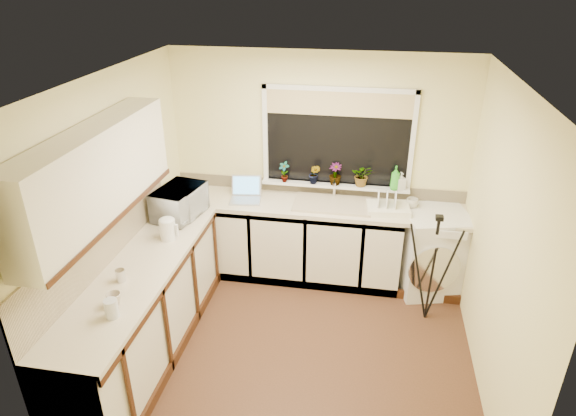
{
  "coord_description": "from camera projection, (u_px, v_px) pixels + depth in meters",
  "views": [
    {
      "loc": [
        0.56,
        -3.58,
        3.21
      ],
      "look_at": [
        -0.17,
        0.55,
        1.15
      ],
      "focal_mm": 31.11,
      "sensor_mm": 36.0,
      "label": 1
    }
  ],
  "objects": [
    {
      "name": "tripod",
      "position": [
        432.0,
        269.0,
        4.78
      ],
      "size": [
        0.74,
        0.74,
        1.15
      ],
      "primitive_type": null,
      "rotation": [
        0.0,
        0.0,
        0.41
      ],
      "color": "black",
      "rests_on": "floor"
    },
    {
      "name": "worktop_back",
      "position": [
        314.0,
        205.0,
        5.34
      ],
      "size": [
        3.2,
        0.6,
        0.04
      ],
      "primitive_type": "cube",
      "color": "beige",
      "rests_on": "base_cabinet_back"
    },
    {
      "name": "wall_right",
      "position": [
        499.0,
        247.0,
        3.88
      ],
      "size": [
        0.0,
        3.0,
        3.0
      ],
      "primitive_type": "plane",
      "rotation": [
        1.57,
        0.0,
        -1.57
      ],
      "color": "#F3E8A2",
      "rests_on": "ground"
    },
    {
      "name": "laptop",
      "position": [
        246.0,
        193.0,
        5.42
      ],
      "size": [
        0.36,
        0.36,
        0.23
      ],
      "rotation": [
        0.0,
        0.0,
        0.14
      ],
      "color": "#A0A0A8",
      "rests_on": "worktop_back"
    },
    {
      "name": "plant_d",
      "position": [
        362.0,
        175.0,
        5.34
      ],
      "size": [
        0.22,
        0.19,
        0.25
      ],
      "primitive_type": "imported",
      "rotation": [
        0.0,
        0.0,
        -0.0
      ],
      "color": "#999999",
      "rests_on": "windowsill"
    },
    {
      "name": "faucet",
      "position": [
        334.0,
        188.0,
        5.41
      ],
      "size": [
        0.03,
        0.03,
        0.24
      ],
      "primitive_type": "cylinder",
      "color": "silver",
      "rests_on": "worktop_back"
    },
    {
      "name": "floor",
      "position": [
        295.0,
        345.0,
        4.67
      ],
      "size": [
        3.2,
        3.2,
        0.0
      ],
      "primitive_type": "plane",
      "color": "#522F21",
      "rests_on": "ground"
    },
    {
      "name": "plant_b",
      "position": [
        314.0,
        174.0,
        5.39
      ],
      "size": [
        0.14,
        0.13,
        0.22
      ],
      "primitive_type": "imported",
      "rotation": [
        0.0,
        0.0,
        -0.25
      ],
      "color": "#999999",
      "rests_on": "windowsill"
    },
    {
      "name": "glass_jug",
      "position": [
        111.0,
        309.0,
        3.59
      ],
      "size": [
        0.1,
        0.1,
        0.14
      ],
      "primitive_type": "cylinder",
      "color": "silver",
      "rests_on": "worktop_left"
    },
    {
      "name": "cup_left",
      "position": [
        114.0,
        299.0,
        3.73
      ],
      "size": [
        0.12,
        0.12,
        0.1
      ],
      "primitive_type": "imported",
      "rotation": [
        0.0,
        0.0,
        -0.07
      ],
      "color": "beige",
      "rests_on": "worktop_left"
    },
    {
      "name": "steel_jar",
      "position": [
        121.0,
        276.0,
        4.01
      ],
      "size": [
        0.08,
        0.08,
        0.1
      ],
      "primitive_type": "cylinder",
      "color": "silver",
      "rests_on": "worktop_left"
    },
    {
      "name": "window_blind",
      "position": [
        339.0,
        104.0,
        5.08
      ],
      "size": [
        1.5,
        0.02,
        0.25
      ],
      "primitive_type": "cube",
      "color": "tan",
      "rests_on": "wall_back"
    },
    {
      "name": "soap_bottle_green",
      "position": [
        395.0,
        178.0,
        5.25
      ],
      "size": [
        0.12,
        0.12,
        0.26
      ],
      "primitive_type": "imported",
      "rotation": [
        0.0,
        0.0,
        -0.18
      ],
      "color": "green",
      "rests_on": "windowsill"
    },
    {
      "name": "splashback_left",
      "position": [
        102.0,
        242.0,
        4.15
      ],
      "size": [
        0.02,
        2.4,
        0.45
      ],
      "primitive_type": "cube",
      "color": "beige",
      "rests_on": "wall_left"
    },
    {
      "name": "dish_rack",
      "position": [
        388.0,
        209.0,
        5.15
      ],
      "size": [
        0.46,
        0.37,
        0.06
      ],
      "primitive_type": "cube",
      "rotation": [
        0.0,
        0.0,
        0.1
      ],
      "color": "white",
      "rests_on": "worktop_back"
    },
    {
      "name": "plant_c",
      "position": [
        335.0,
        174.0,
        5.37
      ],
      "size": [
        0.15,
        0.15,
        0.24
      ],
      "primitive_type": "imported",
      "rotation": [
        0.0,
        0.0,
        -0.08
      ],
      "color": "#999999",
      "rests_on": "windowsill"
    },
    {
      "name": "kettle",
      "position": [
        168.0,
        230.0,
        4.61
      ],
      "size": [
        0.15,
        0.15,
        0.19
      ],
      "primitive_type": "cylinder",
      "color": "white",
      "rests_on": "worktop_left"
    },
    {
      "name": "soap_bottle_clear",
      "position": [
        401.0,
        181.0,
        5.27
      ],
      "size": [
        0.11,
        0.11,
        0.19
      ],
      "primitive_type": "imported",
      "rotation": [
        0.0,
        0.0,
        0.39
      ],
      "color": "#999999",
      "rests_on": "windowsill"
    },
    {
      "name": "microwave",
      "position": [
        180.0,
        202.0,
        5.01
      ],
      "size": [
        0.47,
        0.61,
        0.31
      ],
      "primitive_type": "imported",
      "rotation": [
        0.0,
        0.0,
        1.39
      ],
      "color": "white",
      "rests_on": "worktop_left"
    },
    {
      "name": "base_cabinet_back",
      "position": [
        284.0,
        239.0,
        5.59
      ],
      "size": [
        2.55,
        0.6,
        0.86
      ],
      "primitive_type": "cube",
      "color": "silver",
      "rests_on": "floor"
    },
    {
      "name": "wall_left",
      "position": [
        117.0,
        215.0,
        4.37
      ],
      "size": [
        0.0,
        3.0,
        3.0
      ],
      "primitive_type": "plane",
      "rotation": [
        1.57,
        0.0,
        1.57
      ],
      "color": "#F3E8A2",
      "rests_on": "ground"
    },
    {
      "name": "base_cabinet_left",
      "position": [
        145.0,
        313.0,
        4.41
      ],
      "size": [
        0.54,
        2.4,
        0.86
      ],
      "primitive_type": "cube",
      "color": "silver",
      "rests_on": "floor"
    },
    {
      "name": "window_glass",
      "position": [
        337.0,
        138.0,
        5.27
      ],
      "size": [
        1.5,
        0.02,
        1.0
      ],
      "primitive_type": "cube",
      "color": "black",
      "rests_on": "wall_back"
    },
    {
      "name": "splashback_back",
      "position": [
        317.0,
        187.0,
        5.55
      ],
      "size": [
        3.2,
        0.02,
        0.14
      ],
      "primitive_type": "cube",
      "color": "beige",
      "rests_on": "wall_back"
    },
    {
      "name": "sink",
      "position": [
        332.0,
        204.0,
        5.29
      ],
      "size": [
        0.82,
        0.46,
        0.03
      ],
      "primitive_type": "cube",
      "color": "tan",
      "rests_on": "worktop_back"
    },
    {
      "name": "cup_back",
      "position": [
        412.0,
        203.0,
        5.23
      ],
      "size": [
        0.15,
        0.15,
        0.1
      ],
      "primitive_type": "imported",
      "rotation": [
        0.0,
        0.0,
        -0.16
      ],
      "color": "beige",
      "rests_on": "worktop_back"
    },
    {
      "name": "ceiling",
      "position": [
        298.0,
        81.0,
        3.59
      ],
      "size": [
        3.2,
        3.2,
        0.0
      ],
      "primitive_type": "plane",
      "rotation": [
        3.14,
        0.0,
        0.0
      ],
      "color": "white",
      "rests_on": "ground"
    },
    {
      "name": "washing_machine",
      "position": [
        432.0,
        251.0,
        5.31
      ],
      "size": [
        0.77,
        0.75,
        0.9
      ],
      "primitive_type": "cube",
      "rotation": [
        0.0,
        0.0,
        0.24
      ],
      "color": "white",
      "rests_on": "floor"
    },
    {
      "name": "worktop_left",
      "position": [
        139.0,
        270.0,
        4.21
      ],
      "size": [
        0.6,
        2.4,
        0.04
      ],
      "primitive_type": "cube",
      "color": "beige",
      "rests_on": "base_cabinet_left"
    },
    {
      "name": "wall_front",
      "position": [
        254.0,
        356.0,
        2.8
      ],
      "size": [
        3.2,
        0.0,
        3.2
      ],
      "primitive_type": "plane",
      "rotation": [
        -1.57,
        0.0,
        0.0
      ],
      "color": "#F3E8A2",
      "rests_on": "ground"
    },
    {
      "name": "plant_a",
      "position": [
        284.0,
        172.0,
        5.44
      ],
      "size": [
        0.14,
        0.12,
        0.23
      ],
      "primitive_type": "imported",
      "rotation": [
        0.0,
        0.0,
        -0.39
      ],
      "color": "#999999",
      "rests_on": "windowsill"
    },
    {
      "name": "wall_back",
      "position": [
        318.0,
        165.0,
        5.45
      ],
      "size": [
        3.2,
        0.0,
        3.2
      ],
      "primitive_type": "plane",
      "rotation": [
        1.57,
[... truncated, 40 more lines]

